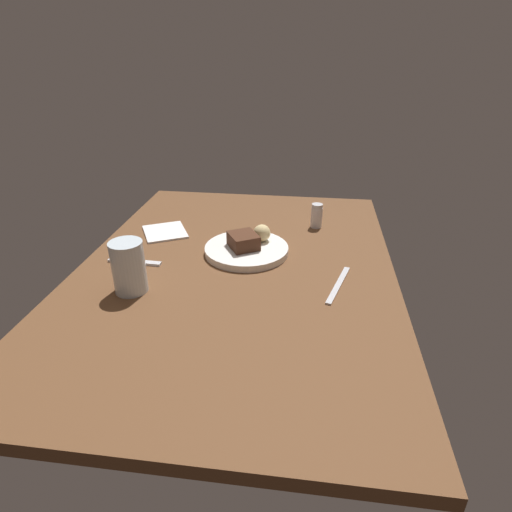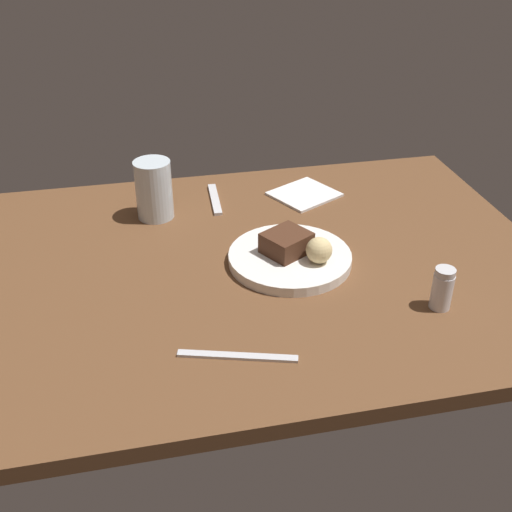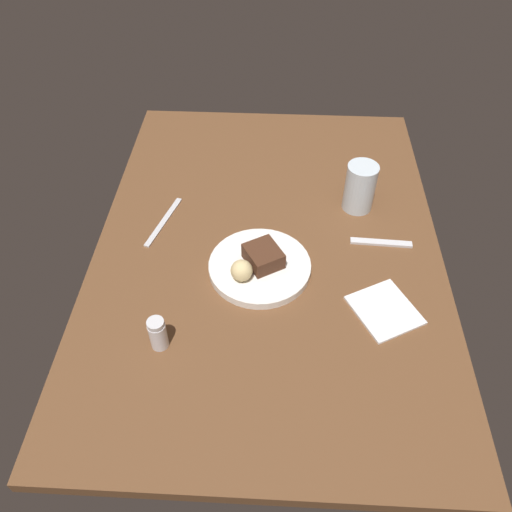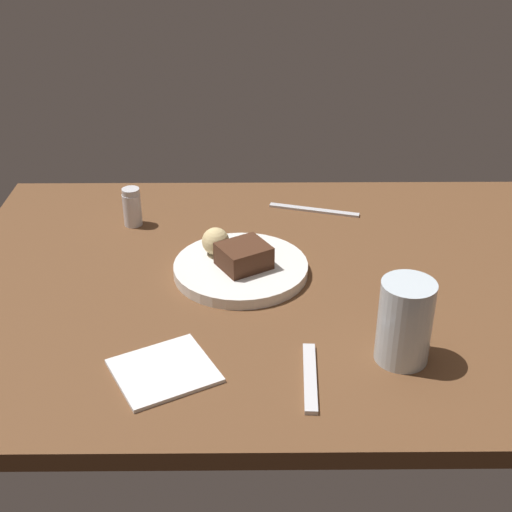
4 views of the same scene
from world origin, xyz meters
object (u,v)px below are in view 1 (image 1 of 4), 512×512
at_px(salt_shaker, 317,216).
at_px(dessert_spoon, 135,262).
at_px(water_glass, 129,267).
at_px(dessert_plate, 247,250).
at_px(butter_knife, 338,285).
at_px(chocolate_cake_slice, 243,241).
at_px(bread_roll, 262,233).
at_px(folded_napkin, 165,232).

xyz_separation_m(salt_shaker, dessert_spoon, (-0.32, 0.49, -0.04)).
bearing_deg(water_glass, dessert_plate, -45.81).
distance_m(dessert_spoon, butter_knife, 0.55).
bearing_deg(dessert_plate, chocolate_cake_slice, 125.69).
bearing_deg(dessert_spoon, salt_shaker, 36.01).
relative_size(dessert_plate, butter_knife, 1.25).
relative_size(chocolate_cake_slice, dessert_spoon, 0.54).
distance_m(dessert_plate, water_glass, 0.35).
bearing_deg(dessert_plate, bread_roll, -40.31).
xyz_separation_m(salt_shaker, butter_knife, (-0.37, -0.06, -0.04)).
bearing_deg(bread_roll, folded_napkin, 78.84).
bearing_deg(dessert_spoon, water_glass, -67.79).
distance_m(bread_roll, water_glass, 0.40).
bearing_deg(water_glass, salt_shaker, -43.97).
bearing_deg(salt_shaker, chocolate_cake_slice, 137.80).
distance_m(salt_shaker, folded_napkin, 0.49).
bearing_deg(salt_shaker, dessert_plate, 138.19).
relative_size(salt_shaker, butter_knife, 0.41).
bearing_deg(salt_shaker, folded_napkin, 103.19).
bearing_deg(dessert_spoon, dessert_plate, 21.85).
distance_m(dessert_plate, butter_knife, 0.29).
bearing_deg(dessert_plate, folded_napkin, 68.79).
bearing_deg(dessert_spoon, chocolate_cake_slice, 21.32).
height_order(salt_shaker, water_glass, water_glass).
relative_size(bread_roll, water_glass, 0.39).
relative_size(bread_roll, butter_knife, 0.26).
distance_m(chocolate_cake_slice, dessert_spoon, 0.30).
height_order(bread_roll, folded_napkin, bread_roll).
height_order(bread_roll, dessert_spoon, bread_roll).
bearing_deg(water_glass, bread_roll, -45.00).
bearing_deg(salt_shaker, bread_roll, 137.81).
bearing_deg(dessert_plate, water_glass, 134.19).
relative_size(butter_knife, folded_napkin, 1.39).
xyz_separation_m(dessert_plate, folded_napkin, (0.11, 0.28, -0.01)).
bearing_deg(bread_roll, salt_shaker, -42.19).
height_order(dessert_plate, water_glass, water_glass).
xyz_separation_m(bread_roll, salt_shaker, (0.17, -0.16, -0.01)).
height_order(dessert_plate, bread_roll, bread_roll).
distance_m(salt_shaker, dessert_spoon, 0.59).
xyz_separation_m(chocolate_cake_slice, bread_roll, (0.05, -0.05, 0.00)).
relative_size(water_glass, butter_knife, 0.68).
distance_m(salt_shaker, water_glass, 0.64).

